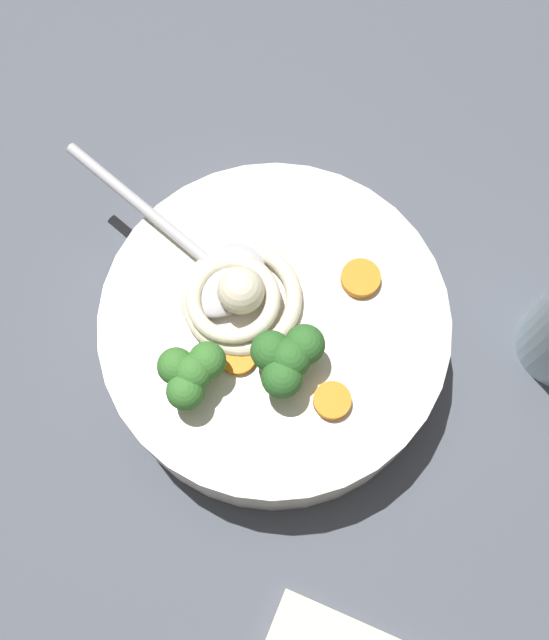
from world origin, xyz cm
name	(u,v)px	position (x,y,z in cm)	size (l,w,h in cm)	color
table_slab	(273,338)	(0.00, 0.00, 1.28)	(98.42, 98.42, 2.55)	#474C56
soup_bowl	(274,335)	(1.08, 0.56, 6.04)	(23.69, 23.69, 6.75)	silver
noodle_pile	(239,297)	(0.85, -2.07, 10.42)	(8.93, 8.75, 3.59)	beige
soup_spoon	(212,265)	(-0.62, -4.71, 10.10)	(8.52, 17.41, 1.60)	#B7B7BC
broccoli_floret_rear	(191,373)	(7.05, -2.57, 11.64)	(4.71, 4.05, 3.73)	#7A9E60
broccoli_floret_far	(287,358)	(3.85, 2.60, 11.83)	(5.11, 4.40, 4.04)	#7A9E60
carrot_slice_left	(332,401)	(4.76, 6.15, 9.68)	(2.45, 2.45, 0.76)	orange
carrot_slice_extra_b	(238,356)	(4.42, -0.62, 9.59)	(2.48, 2.48, 0.58)	orange
carrot_slice_center	(361,278)	(-3.81, 4.77, 9.66)	(2.68, 2.68, 0.71)	orange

